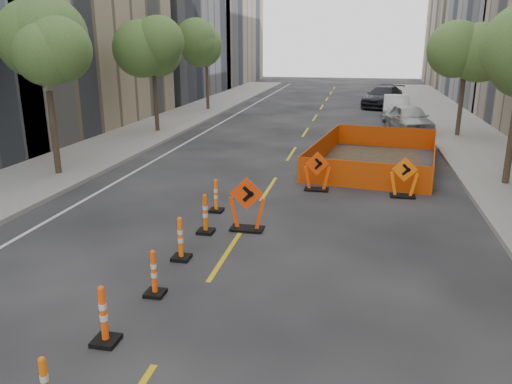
% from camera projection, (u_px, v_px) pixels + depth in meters
% --- Properties ---
extents(ground_plane, '(140.00, 140.00, 0.00)m').
position_uv_depth(ground_plane, '(166.00, 348.00, 8.62)').
color(ground_plane, black).
extents(sidewalk_left, '(4.00, 90.00, 0.15)m').
position_uv_depth(sidewalk_left, '(73.00, 162.00, 21.60)').
color(sidewalk_left, gray).
rests_on(sidewalk_left, ground).
extents(bld_left_d, '(12.00, 16.00, 14.00)m').
position_uv_depth(bld_left_d, '(147.00, 21.00, 46.66)').
color(bld_left_d, '#4C4C51').
rests_on(bld_left_d, ground).
extents(bld_left_e, '(12.00, 20.00, 20.00)m').
position_uv_depth(bld_left_e, '(200.00, 0.00, 61.17)').
color(bld_left_e, gray).
rests_on(bld_left_e, ground).
extents(bld_right_e, '(12.00, 14.00, 16.00)m').
position_uv_depth(bld_right_e, '(488.00, 16.00, 57.95)').
color(bld_right_e, tan).
rests_on(bld_right_e, ground).
extents(tree_l_b, '(2.80, 2.80, 5.95)m').
position_uv_depth(tree_l_b, '(45.00, 57.00, 18.32)').
color(tree_l_b, '#382B1E').
rests_on(tree_l_b, ground).
extents(tree_l_c, '(2.80, 2.80, 5.95)m').
position_uv_depth(tree_l_c, '(153.00, 52.00, 27.70)').
color(tree_l_c, '#382B1E').
rests_on(tree_l_c, ground).
extents(tree_l_d, '(2.80, 2.80, 5.95)m').
position_uv_depth(tree_l_d, '(206.00, 50.00, 37.07)').
color(tree_l_d, '#382B1E').
rests_on(tree_l_d, ground).
extents(tree_r_c, '(2.80, 2.80, 5.95)m').
position_uv_depth(tree_r_c, '(467.00, 53.00, 26.31)').
color(tree_r_c, '#382B1E').
rests_on(tree_r_c, ground).
extents(channelizer_3, '(0.44, 0.44, 1.11)m').
position_uv_depth(channelizer_3, '(103.00, 315.00, 8.60)').
color(channelizer_3, '#F6480A').
rests_on(channelizer_3, ground).
extents(channelizer_4, '(0.40, 0.40, 1.02)m').
position_uv_depth(channelizer_4, '(154.00, 273.00, 10.28)').
color(channelizer_4, '#FB490A').
rests_on(channelizer_4, ground).
extents(channelizer_5, '(0.43, 0.43, 1.09)m').
position_uv_depth(channelizer_5, '(180.00, 238.00, 11.97)').
color(channelizer_5, '#FF570A').
rests_on(channelizer_5, ground).
extents(channelizer_6, '(0.45, 0.45, 1.13)m').
position_uv_depth(channelizer_6, '(205.00, 214.00, 13.65)').
color(channelizer_6, '#E25109').
rests_on(channelizer_6, ground).
extents(channelizer_7, '(0.41, 0.41, 1.05)m').
position_uv_depth(channelizer_7, '(216.00, 195.00, 15.40)').
color(channelizer_7, '#FF600A').
rests_on(channelizer_7, ground).
extents(chevron_sign_left, '(1.10, 0.75, 1.55)m').
position_uv_depth(chevron_sign_left, '(247.00, 204.00, 13.80)').
color(chevron_sign_left, red).
rests_on(chevron_sign_left, ground).
extents(chevron_sign_center, '(1.08, 0.86, 1.41)m').
position_uv_depth(chevron_sign_center, '(317.00, 171.00, 17.57)').
color(chevron_sign_center, '#FF440A').
rests_on(chevron_sign_center, ground).
extents(chevron_sign_right, '(0.96, 0.61, 1.40)m').
position_uv_depth(chevron_sign_right, '(404.00, 177.00, 16.80)').
color(chevron_sign_right, orange).
rests_on(chevron_sign_right, ground).
extents(safety_fence, '(5.79, 8.62, 1.01)m').
position_uv_depth(safety_fence, '(376.00, 153.00, 21.44)').
color(safety_fence, '#E3510B').
rests_on(safety_fence, ground).
extents(parked_car_near, '(2.87, 4.97, 1.59)m').
position_uv_depth(parked_car_near, '(409.00, 118.00, 29.14)').
color(parked_car_near, '#B5B5B7').
rests_on(parked_car_near, ground).
extents(parked_car_mid, '(1.90, 4.89, 1.59)m').
position_uv_depth(parked_car_mid, '(396.00, 107.00, 34.24)').
color(parked_car_mid, '#B7B8BD').
rests_on(parked_car_mid, ground).
extents(parked_car_far, '(3.95, 6.17, 1.66)m').
position_uv_depth(parked_car_far, '(383.00, 97.00, 40.27)').
color(parked_car_far, black).
rests_on(parked_car_far, ground).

